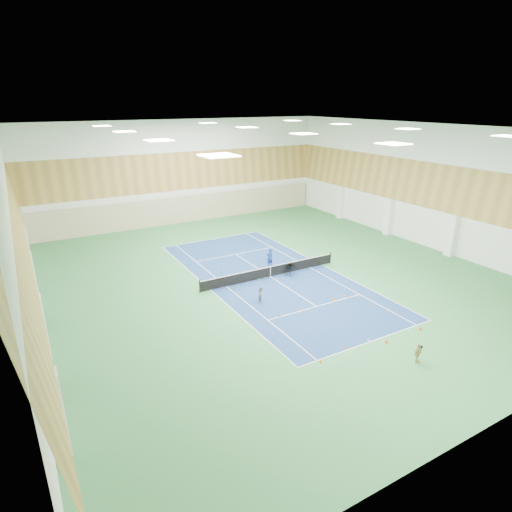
# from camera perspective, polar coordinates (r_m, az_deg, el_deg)

# --- Properties ---
(ground) EXTENTS (40.00, 40.00, 0.00)m
(ground) POSITION_cam_1_polar(r_m,az_deg,el_deg) (36.18, 1.93, -2.77)
(ground) COLOR #31723E
(ground) RESTS_ON ground
(room_shell) EXTENTS (36.00, 40.00, 12.00)m
(room_shell) POSITION_cam_1_polar(r_m,az_deg,el_deg) (34.29, 2.05, 6.50)
(room_shell) COLOR white
(room_shell) RESTS_ON ground
(wood_cladding) EXTENTS (36.00, 40.00, 8.00)m
(wood_cladding) POSITION_cam_1_polar(r_m,az_deg,el_deg) (33.87, 2.09, 9.79)
(wood_cladding) COLOR #B48942
(wood_cladding) RESTS_ON room_shell
(ceiling_light_grid) EXTENTS (21.40, 25.40, 0.06)m
(ceiling_light_grid) POSITION_cam_1_polar(r_m,az_deg,el_deg) (33.39, 2.18, 16.42)
(ceiling_light_grid) COLOR white
(ceiling_light_grid) RESTS_ON room_shell
(court_surface) EXTENTS (10.97, 23.77, 0.01)m
(court_surface) POSITION_cam_1_polar(r_m,az_deg,el_deg) (36.18, 1.93, -2.77)
(court_surface) COLOR navy
(court_surface) RESTS_ON ground
(tennis_balls_scatter) EXTENTS (10.57, 22.77, 0.07)m
(tennis_balls_scatter) POSITION_cam_1_polar(r_m,az_deg,el_deg) (36.16, 1.93, -2.71)
(tennis_balls_scatter) COLOR #B1D324
(tennis_balls_scatter) RESTS_ON ground
(tennis_net) EXTENTS (12.80, 0.10, 1.10)m
(tennis_net) POSITION_cam_1_polar(r_m,az_deg,el_deg) (35.97, 1.94, -1.97)
(tennis_net) COLOR black
(tennis_net) RESTS_ON ground
(back_curtain) EXTENTS (35.40, 0.16, 3.20)m
(back_curtain) POSITION_cam_1_polar(r_m,az_deg,el_deg) (52.68, -9.41, 6.17)
(back_curtain) COLOR #C6B793
(back_curtain) RESTS_ON ground
(door_left_a) EXTENTS (0.08, 1.80, 2.20)m
(door_left_a) POSITION_cam_1_polar(r_m,az_deg,el_deg) (24.13, -26.46, -14.82)
(door_left_a) COLOR #593319
(door_left_a) RESTS_ON ground
(door_left_b) EXTENTS (0.08, 1.80, 2.20)m
(door_left_b) POSITION_cam_1_polar(r_m,az_deg,el_deg) (31.17, -27.64, -6.96)
(door_left_b) COLOR #593319
(door_left_b) RESTS_ON ground
(coach) EXTENTS (0.70, 0.52, 1.76)m
(coach) POSITION_cam_1_polar(r_m,az_deg,el_deg) (38.02, 1.83, -0.18)
(coach) COLOR navy
(coach) RESTS_ON ground
(child_court) EXTENTS (0.75, 0.72, 1.22)m
(child_court) POSITION_cam_1_polar(r_m,az_deg,el_deg) (31.54, 0.71, -5.15)
(child_court) COLOR gray
(child_court) RESTS_ON ground
(child_apron) EXTENTS (0.74, 0.41, 1.19)m
(child_apron) POSITION_cam_1_polar(r_m,az_deg,el_deg) (26.44, 20.79, -12.01)
(child_apron) COLOR tan
(child_apron) RESTS_ON ground
(ball_cart) EXTENTS (0.72, 0.72, 0.98)m
(ball_cart) POSITION_cam_1_polar(r_m,az_deg,el_deg) (36.27, 4.56, -1.93)
(ball_cart) COLOR black
(ball_cart) RESTS_ON ground
(cone_svc_a) EXTENTS (0.18, 0.18, 0.20)m
(cone_svc_a) POSITION_cam_1_polar(r_m,az_deg,el_deg) (29.78, 3.16, -7.90)
(cone_svc_a) COLOR #ED5E0C
(cone_svc_a) RESTS_ON ground
(cone_svc_b) EXTENTS (0.18, 0.18, 0.20)m
(cone_svc_b) POSITION_cam_1_polar(r_m,az_deg,el_deg) (30.68, 5.74, -7.08)
(cone_svc_b) COLOR orange
(cone_svc_b) RESTS_ON ground
(cone_svc_c) EXTENTS (0.21, 0.21, 0.24)m
(cone_svc_c) POSITION_cam_1_polar(r_m,az_deg,el_deg) (32.50, 10.41, -5.66)
(cone_svc_c) COLOR orange
(cone_svc_c) RESTS_ON ground
(cone_svc_d) EXTENTS (0.19, 0.19, 0.21)m
(cone_svc_d) POSITION_cam_1_polar(r_m,az_deg,el_deg) (33.29, 11.78, -5.13)
(cone_svc_d) COLOR #F5550C
(cone_svc_d) RESTS_ON ground
(cone_base_a) EXTENTS (0.17, 0.17, 0.19)m
(cone_base_a) POSITION_cam_1_polar(r_m,az_deg,el_deg) (25.29, 8.62, -13.71)
(cone_base_a) COLOR #D7610B
(cone_base_a) RESTS_ON ground
(cone_base_b) EXTENTS (0.18, 0.18, 0.19)m
(cone_base_b) POSITION_cam_1_polar(r_m,az_deg,el_deg) (26.80, 11.89, -11.80)
(cone_base_b) COLOR orange
(cone_base_b) RESTS_ON ground
(cone_base_c) EXTENTS (0.22, 0.22, 0.24)m
(cone_base_c) POSITION_cam_1_polar(r_m,az_deg,el_deg) (27.98, 17.01, -10.78)
(cone_base_c) COLOR #FE490D
(cone_base_c) RESTS_ON ground
(cone_base_d) EXTENTS (0.21, 0.21, 0.24)m
(cone_base_d) POSITION_cam_1_polar(r_m,az_deg,el_deg) (30.10, 21.09, -8.98)
(cone_base_d) COLOR #D6430B
(cone_base_d) RESTS_ON ground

